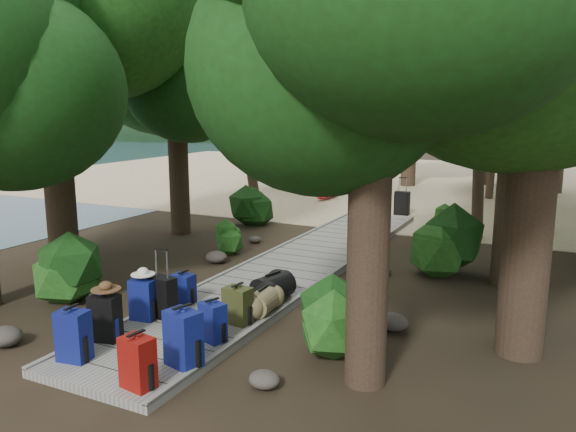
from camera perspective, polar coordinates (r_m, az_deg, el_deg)
The scene contains 48 objects.
ground at distance 11.10m, azimuth -1.23°, elevation -6.59°, with size 120.00×120.00×0.00m, color #312518.
sand_beach at distance 26.07m, azimuth 15.25°, elevation 3.23°, with size 40.00×22.00×0.02m, color #D2B98E.
water_bay at distance 50.54m, azimuth -20.84°, elevation 6.47°, with size 50.00×60.00×0.02m, color #284654.
distant_hill at distance 72.94m, azimuth -11.88°, elevation 8.11°, with size 32.00×16.00×12.00m, color black.
boardwalk at distance 11.94m, azimuth 0.99°, elevation -5.01°, with size 2.00×12.00×0.12m, color gray.
backpack_left_a at distance 7.88m, azimuth -20.97°, elevation -11.05°, with size 0.39×0.28×0.74m, color navy, non-canonical shape.
backpack_left_b at distance 8.39m, azimuth -18.09°, elevation -9.58°, with size 0.39×0.28×0.72m, color black, non-canonical shape.
backpack_left_c at distance 9.02m, azimuth -14.47°, elevation -7.99°, with size 0.38×0.27×0.70m, color navy, non-canonical shape.
backpack_left_d at distance 9.64m, azimuth -10.56°, elevation -7.09°, with size 0.35×0.26×0.54m, color navy, non-canonical shape.
backpack_right_a at distance 6.96m, azimuth -15.04°, elevation -13.93°, with size 0.38×0.27×0.68m, color maroon, non-canonical shape.
backpack_right_b at distance 7.36m, azimuth -10.60°, elevation -11.83°, with size 0.45×0.31×0.80m, color navy, non-canonical shape.
backpack_right_c at distance 8.05m, azimuth -7.66°, elevation -10.41°, with size 0.36×0.25×0.61m, color navy, non-canonical shape.
backpack_right_d at distance 8.63m, azimuth -5.12°, elevation -8.84°, with size 0.41×0.29×0.62m, color #3C3B1A, non-canonical shape.
duffel_right_khaki at distance 9.02m, azimuth -2.55°, elevation -8.67°, with size 0.40×0.60×0.40m, color olive, non-canonical shape.
duffel_right_black at distance 9.60m, azimuth -1.55°, elevation -7.26°, with size 0.45×0.72×0.45m, color black, non-canonical shape.
suitcase_on_boardwalk at distance 9.01m, azimuth -12.58°, elevation -8.07°, with size 0.42×0.23×0.66m, color black, non-canonical shape.
lone_suitcase_on_sand at distance 18.00m, azimuth 11.51°, elevation 1.28°, with size 0.47×0.27×0.74m, color black, non-canonical shape.
hat_brown at distance 8.29m, azimuth -18.04°, elevation -6.71°, with size 0.41×0.41×0.12m, color #51351E, non-canonical shape.
hat_white at distance 8.92m, azimuth -14.53°, elevation -5.41°, with size 0.37×0.37×0.12m, color silver, non-canonical shape.
kayak at distance 20.86m, azimuth 4.04°, elevation 2.26°, with size 0.78×3.55×0.36m, color #A80E15.
sun_lounger at distance 20.04m, azimuth 21.97°, elevation 1.52°, with size 0.63×1.95×0.63m, color silver, non-canonical shape.
tree_right_a at distance 6.51m, azimuth 8.62°, elevation 13.17°, with size 4.33×4.33×7.22m, color black, non-canonical shape.
tree_right_b at distance 8.03m, azimuth 24.76°, elevation 18.47°, with size 5.07×5.07×9.06m, color black, non-canonical shape.
tree_right_c at distance 11.25m, azimuth 22.75°, elevation 14.56°, with size 4.87×4.87×8.43m, color black, non-canonical shape.
tree_right_e at distance 16.88m, azimuth 23.63°, elevation 14.68°, with size 5.22×5.22×9.40m, color black, non-canonical shape.
tree_left_b at distance 13.40m, azimuth -23.18°, elevation 15.89°, with size 5.22×5.22×9.39m, color black, non-canonical shape.
tree_left_c at distance 15.16m, azimuth -11.33°, elevation 12.38°, with size 4.34×4.34×7.55m, color black, non-canonical shape.
tree_back_a at distance 24.73m, azimuth 12.48°, elevation 13.36°, with size 5.18×5.18×8.97m, color black, non-canonical shape.
tree_back_b at distance 26.14m, azimuth 20.05°, elevation 12.94°, with size 5.08×5.08×9.08m, color black, non-canonical shape.
tree_back_c at distance 24.53m, azimuth 26.20°, elevation 12.28°, with size 4.86×4.86×8.75m, color black, non-canonical shape.
tree_back_d at distance 26.49m, azimuth 2.60°, elevation 12.20°, with size 4.70×4.70×7.84m, color black, non-canonical shape.
palm_right_a at distance 15.24m, azimuth 20.02°, elevation 10.75°, with size 4.06×4.06×6.92m, color #113F14, non-canonical shape.
palm_right_b at distance 20.68m, azimuth 25.81°, elevation 12.22°, with size 4.33×4.33×8.37m, color #113F14, non-canonical shape.
palm_right_c at distance 22.15m, azimuth 20.86°, elevation 9.58°, with size 3.88×3.88×6.17m, color #113F14, non-canonical shape.
palm_left_a at distance 19.06m, azimuth -4.15°, elevation 11.89°, with size 4.61×4.61×7.33m, color #113F14, non-canonical shape.
rock_left_a at distance 9.13m, azimuth -26.81°, elevation -10.86°, with size 0.50×0.45×0.28m, color #4C473F, non-canonical shape.
rock_left_b at distance 10.47m, azimuth -18.84°, elevation -7.73°, with size 0.36×0.32×0.20m, color #4C473F, non-canonical shape.
rock_left_c at distance 12.40m, azimuth -7.28°, elevation -4.16°, with size 0.48×0.44×0.27m, color #4C473F, non-canonical shape.
rock_left_d at distance 14.14m, azimuth -3.38°, elevation -2.39°, with size 0.31×0.28×0.17m, color #4C473F, non-canonical shape.
rock_right_a at distance 7.09m, azimuth -2.43°, elevation -16.26°, with size 0.39×0.35×0.21m, color #4C473F, non-canonical shape.
rock_right_b at distance 8.85m, azimuth 10.61°, elevation -10.54°, with size 0.48×0.43×0.26m, color #4C473F, non-canonical shape.
rock_right_c at distance 11.65m, azimuth 9.81°, elevation -5.51°, with size 0.27×0.25×0.15m, color #4C473F, non-canonical shape.
shrub_left_a at distance 10.58m, azimuth -21.17°, elevation -5.13°, with size 1.22×1.22×1.10m, color #174314, non-canonical shape.
shrub_left_b at distance 13.22m, azimuth -6.43°, elevation -2.08°, with size 0.84×0.84×0.76m, color #174314, non-canonical shape.
shrub_left_c at distance 16.29m, azimuth -3.59°, elevation 1.15°, with size 1.28×1.28×1.15m, color #174314, non-canonical shape.
shrub_right_a at distance 7.82m, azimuth 4.89°, elevation -10.65°, with size 1.05×1.05×0.94m, color #174314, non-canonical shape.
shrub_right_b at distance 11.82m, azimuth 16.04°, elevation -2.72°, with size 1.41×1.41×1.27m, color #174314, non-canonical shape.
shrub_right_c at distance 15.88m, azimuth 15.56°, elevation -0.23°, with size 0.83×0.83×0.75m, color #174314, non-canonical shape.
Camera 1 is at (4.90, -9.38, 3.35)m, focal length 35.00 mm.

